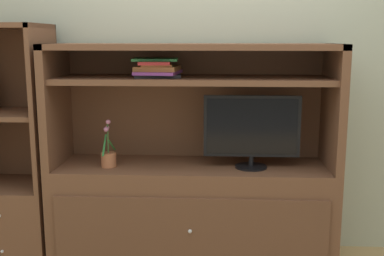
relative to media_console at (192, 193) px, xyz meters
The scene contains 6 objects.
painted_rear_wall 0.98m from the media_console, 90.00° to the left, with size 6.00×0.10×2.80m, color #ADB29E.
media_console is the anchor object (origin of this frame).
tv_monitor 0.58m from the media_console, ahead, with size 0.60×0.20×0.46m.
potted_plant 0.59m from the media_console, behind, with size 0.09×0.15×0.30m.
magazine_stack 0.84m from the media_console, behind, with size 0.31×0.34×0.11m.
bookshelf_tall 1.18m from the media_console, behind, with size 0.51×0.49×1.56m.
Camera 1 is at (0.16, -2.55, 1.47)m, focal length 44.34 mm.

